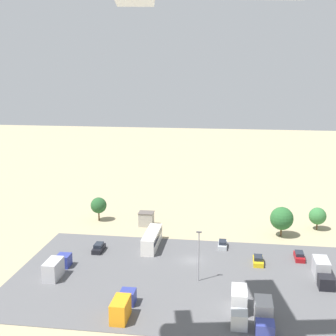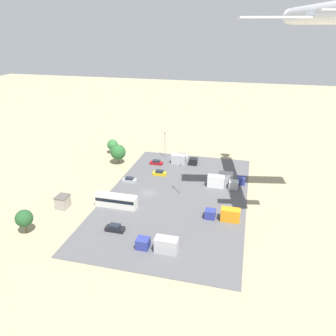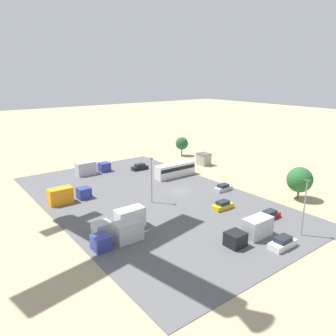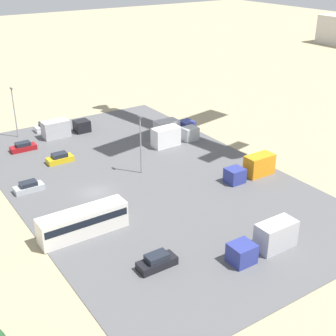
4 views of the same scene
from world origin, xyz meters
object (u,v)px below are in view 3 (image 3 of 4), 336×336
(parked_car_1, at_px, (223,205))
(parked_car_3, at_px, (283,243))
(parked_truck_1, at_px, (251,230))
(parked_truck_0, at_px, (91,168))
(parked_car_2, at_px, (223,188))
(parked_car_0, at_px, (140,167))
(parked_car_4, at_px, (269,215))
(shed_building, at_px, (204,159))
(parked_truck_2, at_px, (67,195))
(parked_truck_4, at_px, (122,221))
(bus, at_px, (175,169))
(parked_truck_3, at_px, (121,234))

(parked_car_1, height_order, parked_car_3, parked_car_3)
(parked_truck_1, bearing_deg, parked_truck_0, 6.01)
(parked_truck_0, height_order, parked_truck_1, parked_truck_0)
(parked_car_2, bearing_deg, parked_car_0, -167.10)
(parked_car_0, height_order, parked_car_4, parked_car_0)
(parked_car_3, bearing_deg, parked_car_4, 136.84)
(shed_building, xyz_separation_m, parked_car_4, (-32.79, 15.19, -0.96))
(parked_car_0, distance_m, parked_truck_0, 12.44)
(parked_truck_0, relative_size, parked_truck_2, 1.06)
(parked_car_4, bearing_deg, shed_building, 155.15)
(parked_car_2, xyz_separation_m, parked_car_4, (-14.77, 4.01, 0.01))
(parked_truck_0, xyz_separation_m, parked_truck_1, (-46.41, -4.88, -0.08))
(parked_truck_4, bearing_deg, bus, -54.49)
(parked_car_2, relative_size, parked_car_3, 0.92)
(shed_building, relative_size, parked_truck_1, 0.40)
(bus, relative_size, parked_truck_1, 1.24)
(parked_truck_4, bearing_deg, parked_truck_3, 146.65)
(parked_car_4, height_order, parked_truck_0, parked_truck_0)
(parked_car_3, xyz_separation_m, parked_truck_0, (50.83, 6.45, 0.79))
(parked_car_2, relative_size, parked_truck_2, 0.50)
(parked_car_1, xyz_separation_m, parked_truck_1, (-10.74, 5.05, 0.76))
(parked_truck_3, relative_size, parked_truck_4, 0.89)
(parked_car_0, xyz_separation_m, parked_truck_0, (4.30, 11.64, 0.79))
(parked_car_4, xyz_separation_m, parked_truck_2, (28.67, 25.05, 0.81))
(parked_car_2, bearing_deg, parked_truck_3, -76.89)
(parked_car_1, bearing_deg, parked_truck_1, -25.19)
(parked_truck_3, bearing_deg, parked_car_2, -76.89)
(parked_car_0, distance_m, parked_truck_3, 38.86)
(parked_car_0, height_order, parked_truck_4, parked_truck_4)
(parked_truck_1, height_order, parked_truck_3, parked_truck_3)
(parked_truck_3, bearing_deg, parked_car_3, -130.48)
(bus, bearing_deg, parked_car_4, 175.71)
(shed_building, xyz_separation_m, parked_truck_3, (-24.71, 39.93, -0.18))
(parked_car_2, bearing_deg, parked_car_4, -15.20)
(parked_truck_0, height_order, parked_truck_2, parked_truck_0)
(shed_building, relative_size, parked_truck_2, 0.43)
(bus, relative_size, parked_car_4, 2.54)
(parked_car_2, distance_m, parked_truck_3, 29.54)
(parked_car_3, height_order, parked_truck_2, parked_truck_2)
(parked_car_0, distance_m, parked_truck_2, 25.75)
(parked_car_3, bearing_deg, parked_truck_1, -160.47)
(shed_building, height_order, bus, bus)
(parked_truck_2, bearing_deg, shed_building, 95.85)
(shed_building, height_order, parked_car_0, shed_building)
(parked_car_4, distance_m, parked_truck_4, 25.27)
(parked_truck_4, bearing_deg, parked_car_3, -140.18)
(parked_truck_1, distance_m, parked_truck_2, 35.64)
(parked_truck_2, bearing_deg, parked_truck_1, 27.92)
(bus, height_order, parked_car_4, bus)
(parked_truck_2, bearing_deg, parked_car_0, 114.36)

